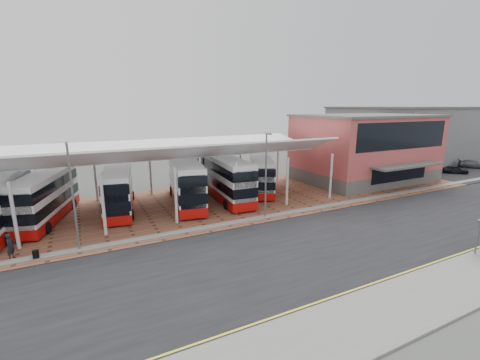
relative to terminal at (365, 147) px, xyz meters
The scene contains 22 objects.
ground 27.29m from the terminal, 148.81° to the right, with size 140.00×140.00×0.00m, color #444742.
road 27.81m from the terminal, 147.03° to the right, with size 120.00×14.00×0.02m, color black.
forecourt 21.52m from the terminal, behind, with size 72.00×16.00×0.06m, color brown.
sidewalk 32.79m from the terminal, 135.10° to the right, with size 120.00×4.00×0.14m, color slate.
north_kerb 24.69m from the terminal, 161.44° to the right, with size 120.00×0.80×0.14m, color slate.
carpark_surface 21.86m from the terminal, 10.58° to the right, with size 22.00×10.00×0.08m, color black.
yellow_line_near 31.44m from the terminal, 137.71° to the right, with size 120.00×0.12×0.01m, color yellow.
yellow_line_far 31.24m from the terminal, 138.12° to the right, with size 120.00×0.12×0.01m, color yellow.
canopy 29.02m from the terminal, behind, with size 37.00×11.63×7.07m.
terminal is the anchor object (origin of this frame).
warehouse 26.96m from the terminal, 21.96° to the left, with size 30.50×20.50×10.25m.
lamp_west 37.78m from the terminal, 168.32° to the right, with size 0.16×0.90×8.07m.
lamp_east 22.35m from the terminal, 159.99° to the right, with size 0.16×0.90×8.07m.
bus_1 39.57m from the terminal, behind, with size 5.39×10.99×4.42m.
bus_2 33.22m from the terminal, behind, with size 4.09×10.85×4.37m.
bus_3 26.49m from the terminal, behind, with size 4.71×11.87×4.77m.
bus_4 21.90m from the terminal, behind, with size 3.56×11.71×4.76m.
bus_5 16.65m from the terminal, behind, with size 6.61×10.33×4.25m.
pedestrian 41.96m from the terminal, behind, with size 0.68×0.45×1.87m, color black.
suitcase 40.70m from the terminal, 168.71° to the right, with size 0.39×0.28×0.66m, color black.
carpark_car_a 16.99m from the terminal, 12.86° to the right, with size 1.45×3.60×1.23m, color black.
carpark_car_b 24.05m from the terminal, ahead, with size 1.82×4.48×1.30m, color #515559.
Camera 1 is at (-13.24, -18.63, 10.46)m, focal length 24.00 mm.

